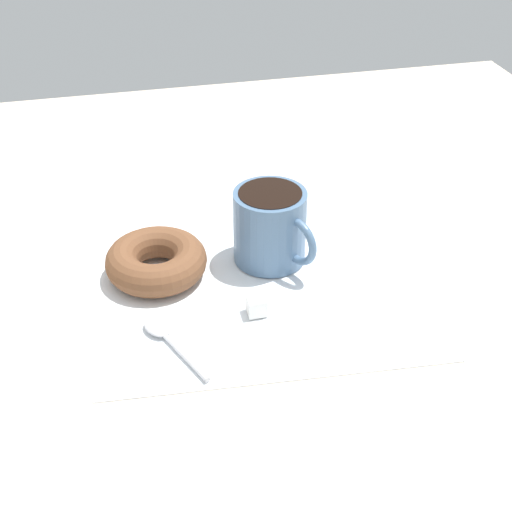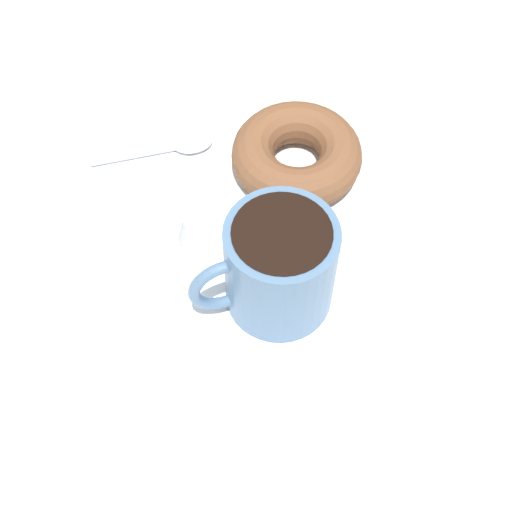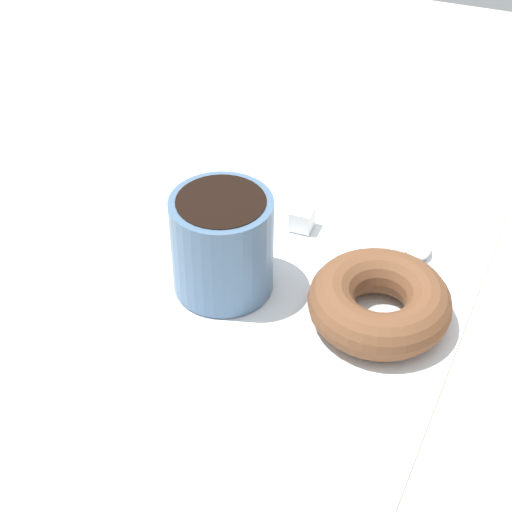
{
  "view_description": "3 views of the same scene",
  "coord_description": "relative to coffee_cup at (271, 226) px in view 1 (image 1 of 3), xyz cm",
  "views": [
    {
      "loc": [
        16.25,
        62.94,
        48.22
      ],
      "look_at": [
        1.22,
        -1.54,
        2.3
      ],
      "focal_mm": 50.0,
      "sensor_mm": 36.0,
      "label": 1
    },
    {
      "loc": [
        -29.14,
        -6.46,
        49.42
      ],
      "look_at": [
        1.22,
        -1.54,
        2.3
      ],
      "focal_mm": 50.0,
      "sensor_mm": 36.0,
      "label": 2
    },
    {
      "loc": [
        20.15,
        -52.97,
        48.74
      ],
      "look_at": [
        1.22,
        -1.54,
        2.3
      ],
      "focal_mm": 60.0,
      "sensor_mm": 36.0,
      "label": 3
    }
  ],
  "objects": [
    {
      "name": "donut",
      "position": [
        13.33,
        0.17,
        -2.64
      ],
      "size": [
        11.46,
        11.46,
        3.75
      ],
      "primitive_type": "torus",
      "color": "brown",
      "rests_on": "napkin"
    },
    {
      "name": "napkin",
      "position": [
        2.22,
        1.99,
        -4.67
      ],
      "size": [
        38.32,
        38.32,
        0.3
      ],
      "primitive_type": "cube",
      "rotation": [
        0.0,
        0.0,
        -0.07
      ],
      "color": "white",
      "rests_on": "ground_plane"
    },
    {
      "name": "coffee_cup",
      "position": [
        0.0,
        0.0,
        0.0
      ],
      "size": [
        8.36,
        11.04,
        8.76
      ],
      "color": "slate",
      "rests_on": "napkin"
    },
    {
      "name": "sugar_cube",
      "position": [
        3.9,
        9.46,
        -3.52
      ],
      "size": [
        2.0,
        2.0,
        2.0
      ],
      "primitive_type": "cube",
      "color": "white",
      "rests_on": "napkin"
    },
    {
      "name": "ground_plane",
      "position": [
        1.0,
        3.53,
        -5.82
      ],
      "size": [
        120.0,
        120.0,
        2.0
      ],
      "primitive_type": "cube",
      "color": "beige"
    },
    {
      "name": "spoon",
      "position": [
        13.92,
        11.04,
        -4.11
      ],
      "size": [
        5.82,
        10.89,
        0.9
      ],
      "color": "silver",
      "rests_on": "napkin"
    }
  ]
}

